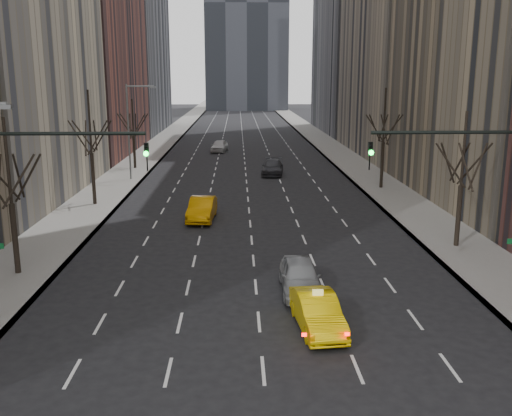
{
  "coord_description": "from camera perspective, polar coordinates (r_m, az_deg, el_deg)",
  "views": [
    {
      "loc": [
        -0.82,
        -9.78,
        9.86
      ],
      "look_at": [
        0.06,
        17.66,
        3.5
      ],
      "focal_mm": 40.0,
      "sensor_mm": 36.0,
      "label": 1
    }
  ],
  "objects": [
    {
      "name": "far_taxi",
      "position": [
        40.12,
        -5.42,
        -0.08
      ],
      "size": [
        2.0,
        4.91,
        1.58
      ],
      "primitive_type": "imported",
      "rotation": [
        0.0,
        0.0,
        -0.07
      ],
      "color": "orange",
      "rests_on": "ground"
    },
    {
      "name": "silver_sedan_ahead",
      "position": [
        26.8,
        4.45,
        -6.82
      ],
      "size": [
        1.86,
        4.54,
        1.54
      ],
      "primitive_type": "imported",
      "rotation": [
        0.0,
        0.0,
        -0.01
      ],
      "color": "gray",
      "rests_on": "ground"
    },
    {
      "name": "tree_lw_c",
      "position": [
        45.56,
        -16.1,
        5.19
      ],
      "size": [
        3.36,
        3.5,
        8.74
      ],
      "color": "black",
      "rests_on": "ground"
    },
    {
      "name": "streetlight_far",
      "position": [
        55.85,
        -12.31,
        8.39
      ],
      "size": [
        2.83,
        0.22,
        9.0
      ],
      "color": "slate",
      "rests_on": "ground"
    },
    {
      "name": "far_suv_grey",
      "position": [
        58.63,
        1.66,
        4.1
      ],
      "size": [
        2.63,
        5.36,
        1.5
      ],
      "primitive_type": "imported",
      "rotation": [
        0.0,
        0.0,
        -0.1
      ],
      "color": "#2A2A2F",
      "rests_on": "ground"
    },
    {
      "name": "taxi_sedan",
      "position": [
        23.15,
        6.16,
        -10.3
      ],
      "size": [
        1.95,
        4.48,
        1.43
      ],
      "primitive_type": "imported",
      "rotation": [
        0.0,
        0.0,
        0.1
      ],
      "color": "yellow",
      "rests_on": "ground"
    },
    {
      "name": "tree_lw_b",
      "position": [
        30.57,
        -23.25,
        0.38
      ],
      "size": [
        3.36,
        3.5,
        7.82
      ],
      "color": "black",
      "rests_on": "ground"
    },
    {
      "name": "traffic_mast_left",
      "position": [
        23.71,
        -22.28,
        1.43
      ],
      "size": [
        6.69,
        0.39,
        8.0
      ],
      "color": "black",
      "rests_on": "ground"
    },
    {
      "name": "far_car_white",
      "position": [
        76.73,
        -3.68,
        6.22
      ],
      "size": [
        2.48,
        4.83,
        1.57
      ],
      "primitive_type": "imported",
      "rotation": [
        0.0,
        0.0,
        -0.14
      ],
      "color": "silver",
      "rests_on": "ground"
    },
    {
      "name": "sidewalk_right",
      "position": [
        81.44,
        7.44,
        6.03
      ],
      "size": [
        4.5,
        320.0,
        0.15
      ],
      "primitive_type": "cube",
      "color": "slate",
      "rests_on": "ground"
    },
    {
      "name": "tree_lw_d",
      "position": [
        63.1,
        -12.13,
        7.02
      ],
      "size": [
        3.36,
        3.5,
        7.36
      ],
      "color": "black",
      "rests_on": "ground"
    },
    {
      "name": "tree_rw_c",
      "position": [
        51.74,
        12.59,
        6.27
      ],
      "size": [
        3.36,
        3.5,
        8.74
      ],
      "color": "black",
      "rests_on": "ground"
    },
    {
      "name": "sidewalk_left",
      "position": [
        81.19,
        -9.98,
        5.92
      ],
      "size": [
        4.5,
        320.0,
        0.15
      ],
      "primitive_type": "cube",
      "color": "slate",
      "rests_on": "ground"
    },
    {
      "name": "traffic_mast_right",
      "position": [
        24.33,
        22.28,
        1.71
      ],
      "size": [
        6.69,
        0.39,
        8.0
      ],
      "color": "black",
      "rests_on": "ground"
    },
    {
      "name": "tree_rw_b",
      "position": [
        34.82,
        19.81,
        2.1
      ],
      "size": [
        3.36,
        3.5,
        7.82
      ],
      "color": "black",
      "rests_on": "ground"
    }
  ]
}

